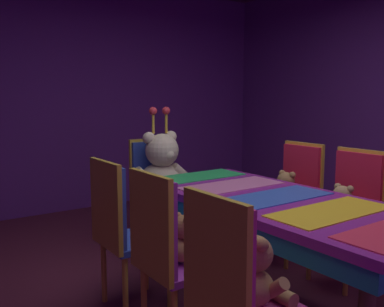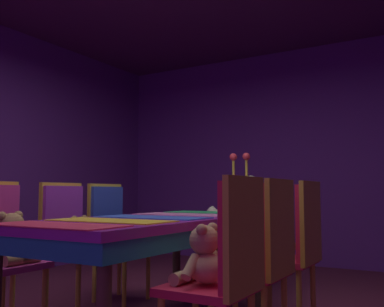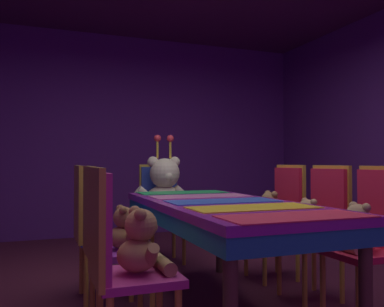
{
  "view_description": "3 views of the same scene",
  "coord_description": "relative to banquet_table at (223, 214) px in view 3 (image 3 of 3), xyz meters",
  "views": [
    {
      "loc": [
        -1.95,
        -1.85,
        1.37
      ],
      "look_at": [
        -0.06,
        0.83,
        0.94
      ],
      "focal_mm": 39.76,
      "sensor_mm": 36.0,
      "label": 1
    },
    {
      "loc": [
        1.76,
        -2.45,
        0.91
      ],
      "look_at": [
        0.11,
        0.33,
        1.19
      ],
      "focal_mm": 41.62,
      "sensor_mm": 36.0,
      "label": 2
    },
    {
      "loc": [
        -1.19,
        -2.56,
        1.01
      ],
      "look_at": [
        -0.07,
        0.41,
        1.08
      ],
      "focal_mm": 38.39,
      "sensor_mm": 36.0,
      "label": 3
    }
  ],
  "objects": [
    {
      "name": "teddy_left_1",
      "position": [
        -0.67,
        0.03,
        -0.08
      ],
      "size": [
        0.23,
        0.29,
        0.28
      ],
      "color": "olive",
      "rests_on": "chair_left_1"
    },
    {
      "name": "teddy_right_0",
      "position": [
        0.68,
        -0.52,
        -0.07
      ],
      "size": [
        0.24,
        0.32,
        0.3
      ],
      "rotation": [
        0.0,
        0.0,
        3.14
      ],
      "color": "tan",
      "rests_on": "chair_right_0"
    },
    {
      "name": "teddy_right_1",
      "position": [
        0.68,
        -0.01,
        -0.07
      ],
      "size": [
        0.23,
        0.3,
        0.28
      ],
      "rotation": [
        0.0,
        0.0,
        3.14
      ],
      "color": "tan",
      "rests_on": "chair_right_1"
    },
    {
      "name": "chair_left_1",
      "position": [
        -0.82,
        0.03,
        -0.06
      ],
      "size": [
        0.42,
        0.41,
        0.98
      ],
      "color": "purple",
      "rests_on": "ground_plane"
    },
    {
      "name": "chair_right_1",
      "position": [
        0.82,
        -0.01,
        -0.06
      ],
      "size": [
        0.42,
        0.41,
        0.98
      ],
      "rotation": [
        0.0,
        0.0,
        3.14
      ],
      "color": "red",
      "rests_on": "ground_plane"
    },
    {
      "name": "king_teddy_bear",
      "position": [
        0.0,
        1.38,
        0.07
      ],
      "size": [
        0.64,
        0.5,
        0.83
      ],
      "rotation": [
        0.0,
        0.0,
        -1.57
      ],
      "color": "beige",
      "rests_on": "throne_chair"
    },
    {
      "name": "chair_right_0",
      "position": [
        0.83,
        -0.52,
        -0.06
      ],
      "size": [
        0.42,
        0.41,
        0.98
      ],
      "rotation": [
        0.0,
        0.0,
        3.14
      ],
      "color": "red",
      "rests_on": "ground_plane"
    },
    {
      "name": "chair_left_0",
      "position": [
        -0.85,
        -0.56,
        -0.06
      ],
      "size": [
        0.42,
        0.41,
        0.98
      ],
      "color": "#CC338C",
      "rests_on": "ground_plane"
    },
    {
      "name": "teddy_left_0",
      "position": [
        -0.7,
        -0.56,
        -0.05
      ],
      "size": [
        0.27,
        0.35,
        0.33
      ],
      "color": "#9E7247",
      "rests_on": "chair_left_0"
    },
    {
      "name": "chair_left_2",
      "position": [
        -0.83,
        0.55,
        -0.06
      ],
      "size": [
        0.42,
        0.41,
        0.98
      ],
      "color": "#2D47B2",
      "rests_on": "ground_plane"
    },
    {
      "name": "teddy_right_2",
      "position": [
        0.69,
        0.55,
        -0.07
      ],
      "size": [
        0.25,
        0.32,
        0.3
      ],
      "rotation": [
        0.0,
        0.0,
        3.14
      ],
      "color": "#9E7247",
      "rests_on": "chair_right_2"
    },
    {
      "name": "chair_right_2",
      "position": [
        0.84,
        0.55,
        -0.06
      ],
      "size": [
        0.42,
        0.41,
        0.98
      ],
      "rotation": [
        0.0,
        0.0,
        3.14
      ],
      "color": "red",
      "rests_on": "ground_plane"
    },
    {
      "name": "wall_back",
      "position": [
        0.0,
        3.2,
        0.75
      ],
      "size": [
        5.2,
        0.12,
        2.8
      ],
      "primitive_type": "cube",
      "color": "#59267F",
      "rests_on": "ground_plane"
    },
    {
      "name": "banquet_table",
      "position": [
        0.0,
        0.0,
        0.0
      ],
      "size": [
        0.9,
        2.02,
        0.75
      ],
      "color": "purple",
      "rests_on": "ground_plane"
    },
    {
      "name": "throne_chair",
      "position": [
        0.0,
        1.54,
        -0.06
      ],
      "size": [
        0.41,
        0.42,
        0.98
      ],
      "rotation": [
        0.0,
        0.0,
        -1.57
      ],
      "color": "#2D47B2",
      "rests_on": "ground_plane"
    }
  ]
}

